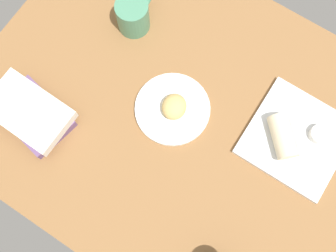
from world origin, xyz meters
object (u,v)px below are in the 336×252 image
Objects in this scene: scone_pastry at (174,107)px; square_plate at (296,138)px; round_plate at (173,109)px; breakfast_wrap at (283,136)px; book_stack at (31,114)px; sauce_cup at (320,134)px; second_mug at (134,15)px.

square_plate is at bearing -160.51° from scone_pastry.
breakfast_wrap reaches higher than round_plate.
book_stack is (59.41, 30.65, -1.01)cm from breakfast_wrap.
sauce_cup is at bearing -5.89° from breakfast_wrap.
scone_pastry is 0.33× the size of book_stack.
round_plate is at bearing -144.01° from book_stack.
square_plate is 56.29cm from second_mug.
book_stack is (30.82, 22.38, 2.76)cm from round_plate.
scone_pastry is 0.29× the size of square_plate.
second_mug reaches higher than round_plate.
book_stack is at bearing 35.99° from round_plate.
breakfast_wrap reaches higher than square_plate.
breakfast_wrap is 0.51× the size of book_stack.
book_stack is at bearing 28.71° from sauce_cup.
round_plate is 30.00cm from breakfast_wrap.
round_plate is 1.42× the size of second_mug.
scone_pastry is at bearing 152.74° from breakfast_wrap.
book_stack reaches higher than sauce_cup.
second_mug is at bearing -100.43° from book_stack.
scone_pastry is 0.50× the size of second_mug.
sauce_cup is 10.32cm from breakfast_wrap.
breakfast_wrap is (8.04, 6.29, 1.53)cm from sauce_cup.
sauce_cup is 0.36× the size of second_mug.
breakfast_wrap is at bearing 38.07° from sauce_cup.
square_plate is 5.83cm from breakfast_wrap.
scone_pastry reaches higher than square_plate.
second_mug is (23.72, -16.22, 4.50)cm from round_plate.
breakfast_wrap is at bearing 38.07° from square_plate.
second_mug reaches higher than breakfast_wrap.
scone_pastry reaches higher than sauce_cup.
breakfast_wrap reaches higher than book_stack.
sauce_cup is at bearing 178.43° from second_mug.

